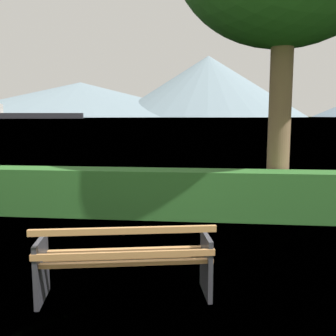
# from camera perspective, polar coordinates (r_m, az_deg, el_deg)

# --- Properties ---
(ground_plane) EXTENTS (1400.00, 1400.00, 0.00)m
(ground_plane) POSITION_cam_1_polar(r_m,az_deg,el_deg) (4.46, -6.31, -18.36)
(ground_plane) COLOR #4C6B33
(water_surface) EXTENTS (620.00, 620.00, 0.00)m
(water_surface) POSITION_cam_1_polar(r_m,az_deg,el_deg) (311.21, 5.85, 7.41)
(water_surface) COLOR slate
(water_surface) RESTS_ON ground_plane
(park_bench) EXTENTS (1.93, 0.91, 0.87)m
(park_bench) POSITION_cam_1_polar(r_m,az_deg,el_deg) (4.23, -6.42, -13.50)
(park_bench) COLOR #A0703F
(park_bench) RESTS_ON ground_plane
(hedge_row) EXTENTS (9.33, 0.62, 0.93)m
(hedge_row) POSITION_cam_1_polar(r_m,az_deg,el_deg) (7.44, -0.93, -3.81)
(hedge_row) COLOR #285B23
(hedge_row) RESTS_ON ground_plane
(cargo_ship_large) EXTENTS (69.28, 25.22, 11.08)m
(cargo_ship_large) POSITION_cam_1_polar(r_m,az_deg,el_deg) (265.50, -21.26, 7.53)
(cargo_ship_large) COLOR #232328
(cargo_ship_large) RESTS_ON water_surface
(fishing_boat_near) EXTENTS (5.63, 5.71, 1.12)m
(fishing_boat_near) POSITION_cam_1_polar(r_m,az_deg,el_deg) (111.21, 16.14, 6.71)
(fishing_boat_near) COLOR #335693
(fishing_boat_near) RESTS_ON water_surface
(distant_hills) EXTENTS (848.23, 414.47, 82.13)m
(distant_hills) POSITION_cam_1_polar(r_m,az_deg,el_deg) (566.28, 6.19, 10.79)
(distant_hills) COLOR slate
(distant_hills) RESTS_ON ground_plane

